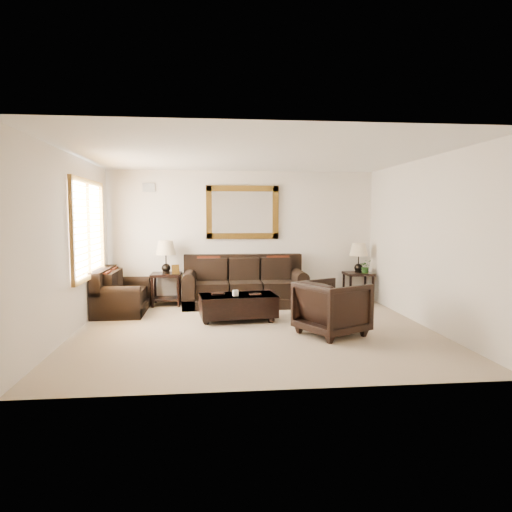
{
  "coord_description": "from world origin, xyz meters",
  "views": [
    {
      "loc": [
        -0.69,
        -6.97,
        1.77
      ],
      "look_at": [
        0.08,
        0.6,
        1.1
      ],
      "focal_mm": 32.0,
      "sensor_mm": 36.0,
      "label": 1
    }
  ],
  "objects": [
    {
      "name": "end_table_right",
      "position": [
        2.39,
        2.18,
        0.79
      ],
      "size": [
        0.55,
        0.55,
        1.21
      ],
      "color": "black",
      "rests_on": "room"
    },
    {
      "name": "potted_plant",
      "position": [
        2.51,
        2.08,
        0.71
      ],
      "size": [
        0.3,
        0.32,
        0.21
      ],
      "primitive_type": "imported",
      "rotation": [
        0.0,
        0.0,
        -0.22
      ],
      "color": "#2A561D",
      "rests_on": "end_table_right"
    },
    {
      "name": "end_table_left",
      "position": [
        -1.55,
        2.17,
        0.84
      ],
      "size": [
        0.58,
        0.58,
        1.29
      ],
      "color": "black",
      "rests_on": "room"
    },
    {
      "name": "loveseat",
      "position": [
        -2.35,
        1.55,
        0.3
      ],
      "size": [
        0.86,
        1.45,
        0.81
      ],
      "rotation": [
        0.0,
        0.0,
        1.57
      ],
      "color": "black",
      "rests_on": "room"
    },
    {
      "name": "mirror",
      "position": [
        -0.01,
        2.47,
        1.85
      ],
      "size": [
        1.5,
        0.06,
        1.1
      ],
      "color": "#542A10",
      "rests_on": "room"
    },
    {
      "name": "armchair",
      "position": [
        1.12,
        -0.42,
        0.45
      ],
      "size": [
        1.13,
        1.15,
        0.89
      ],
      "primitive_type": "imported",
      "rotation": [
        0.0,
        0.0,
        2.06
      ],
      "color": "black",
      "rests_on": "floor"
    },
    {
      "name": "sofa",
      "position": [
        -0.01,
        2.03,
        0.36
      ],
      "size": [
        2.41,
        1.04,
        0.99
      ],
      "color": "black",
      "rests_on": "room"
    },
    {
      "name": "window",
      "position": [
        -2.7,
        0.9,
        1.55
      ],
      "size": [
        0.07,
        1.96,
        1.66
      ],
      "color": "white",
      "rests_on": "room"
    },
    {
      "name": "coffee_table",
      "position": [
        -0.22,
        0.67,
        0.27
      ],
      "size": [
        1.36,
        0.83,
        0.55
      ],
      "rotation": [
        0.0,
        0.0,
        0.1
      ],
      "color": "black",
      "rests_on": "room"
    },
    {
      "name": "air_vent",
      "position": [
        -1.9,
        2.48,
        2.35
      ],
      "size": [
        0.25,
        0.02,
        0.18
      ],
      "primitive_type": "cube",
      "color": "#999999",
      "rests_on": "room"
    },
    {
      "name": "room",
      "position": [
        0.0,
        0.0,
        1.35
      ],
      "size": [
        5.51,
        5.01,
        2.71
      ],
      "color": "gray",
      "rests_on": "ground"
    }
  ]
}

